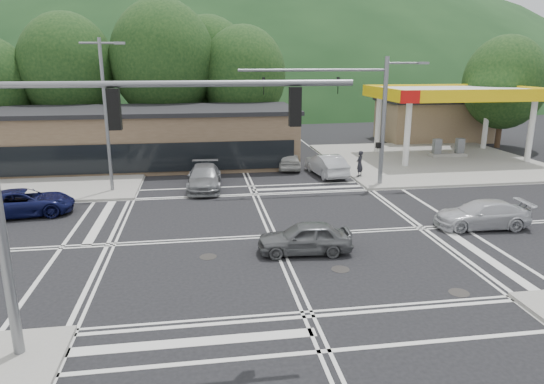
{
  "coord_description": "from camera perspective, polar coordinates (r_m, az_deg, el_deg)",
  "views": [
    {
      "loc": [
        -3.19,
        -20.58,
        7.76
      ],
      "look_at": [
        0.33,
        2.51,
        1.4
      ],
      "focal_mm": 32.0,
      "sensor_mm": 36.0,
      "label": 1
    }
  ],
  "objects": [
    {
      "name": "tree_n_a",
      "position": [
        45.87,
        -22.94,
        13.3
      ],
      "size": [
        8.0,
        8.0,
        11.75
      ],
      "color": "#382619",
      "rests_on": "ground"
    },
    {
      "name": "car_northbound",
      "position": [
        30.4,
        -7.96,
        1.7
      ],
      "size": [
        2.28,
        5.09,
        1.45
      ],
      "primitive_type": "imported",
      "rotation": [
        0.0,
        0.0,
        -0.05
      ],
      "color": "slate",
      "rests_on": "ground"
    },
    {
      "name": "car_queue_a",
      "position": [
        33.86,
        6.41,
        3.2
      ],
      "size": [
        2.16,
        4.75,
        1.51
      ],
      "primitive_type": "imported",
      "rotation": [
        0.0,
        0.0,
        3.27
      ],
      "color": "#ABADB2",
      "rests_on": "ground"
    },
    {
      "name": "tree_ne",
      "position": [
        48.88,
        25.7,
        11.52
      ],
      "size": [
        7.2,
        7.2,
        9.99
      ],
      "color": "#382619",
      "rests_on": "ground"
    },
    {
      "name": "hill_north",
      "position": [
        110.89,
        -7.12,
        11.1
      ],
      "size": [
        252.0,
        126.0,
        140.0
      ],
      "primitive_type": "ellipsoid",
      "color": "#183719",
      "rests_on": "ground"
    },
    {
      "name": "sidewalk_ne",
      "position": [
        40.69,
        18.11,
        3.59
      ],
      "size": [
        16.0,
        16.0,
        0.15
      ],
      "primitive_type": "cube",
      "color": "gray",
      "rests_on": "ground"
    },
    {
      "name": "commercial_row",
      "position": [
        38.32,
        -15.86,
        6.01
      ],
      "size": [
        24.0,
        8.0,
        4.0
      ],
      "primitive_type": "cube",
      "color": "brown",
      "rests_on": "ground"
    },
    {
      "name": "streetlight_nw",
      "position": [
        30.16,
        -18.91,
        9.27
      ],
      "size": [
        2.5,
        0.25,
        9.0
      ],
      "color": "slate",
      "rests_on": "ground"
    },
    {
      "name": "tree_n_c",
      "position": [
        44.79,
        -3.39,
        13.58
      ],
      "size": [
        7.6,
        7.6,
        10.87
      ],
      "color": "#382619",
      "rests_on": "ground"
    },
    {
      "name": "ground",
      "position": [
        22.22,
        0.14,
        -5.2
      ],
      "size": [
        120.0,
        120.0,
        0.0
      ],
      "primitive_type": "plane",
      "color": "black",
      "rests_on": "ground"
    },
    {
      "name": "car_silver_east",
      "position": [
        25.23,
        23.46,
        -2.43
      ],
      "size": [
        4.59,
        2.13,
        1.3
      ],
      "primitive_type": "imported",
      "rotation": [
        0.0,
        0.0,
        -1.64
      ],
      "color": "silver",
      "rests_on": "ground"
    },
    {
      "name": "signal_mast_sw",
      "position": [
        13.05,
        -22.69,
        2.38
      ],
      "size": [
        9.14,
        0.28,
        8.0
      ],
      "color": "slate",
      "rests_on": "ground"
    },
    {
      "name": "gas_station_canopy",
      "position": [
        41.85,
        20.55,
        10.56
      ],
      "size": [
        12.32,
        8.34,
        5.75
      ],
      "color": "silver",
      "rests_on": "ground"
    },
    {
      "name": "car_grey_center",
      "position": [
        20.19,
        3.87,
        -5.38
      ],
      "size": [
        4.0,
        1.84,
        1.33
      ],
      "primitive_type": "imported",
      "rotation": [
        0.0,
        0.0,
        -1.64
      ],
      "color": "#555759",
      "rests_on": "ground"
    },
    {
      "name": "tree_n_b",
      "position": [
        44.66,
        -12.7,
        14.92
      ],
      "size": [
        9.0,
        9.0,
        12.98
      ],
      "color": "#382619",
      "rests_on": "ground"
    },
    {
      "name": "pedestrian",
      "position": [
        33.29,
        10.27,
        3.31
      ],
      "size": [
        0.75,
        0.75,
        1.75
      ],
      "primitive_type": "imported",
      "rotation": [
        0.0,
        0.0,
        3.92
      ],
      "color": "black",
      "rests_on": "sidewalk_ne"
    },
    {
      "name": "sidewalk_nw",
      "position": [
        38.26,
        -26.45,
        2.04
      ],
      "size": [
        16.0,
        16.0,
        0.15
      ],
      "primitive_type": "cube",
      "color": "gray",
      "rests_on": "ground"
    },
    {
      "name": "tree_n_e",
      "position": [
        48.59,
        -7.49,
        14.38
      ],
      "size": [
        8.4,
        8.4,
        11.98
      ],
      "color": "#382619",
      "rests_on": "ground"
    },
    {
      "name": "car_queue_b",
      "position": [
        35.9,
        2.05,
        3.85
      ],
      "size": [
        2.2,
        4.2,
        1.36
      ],
      "primitive_type": "imported",
      "rotation": [
        0.0,
        0.0,
        2.99
      ],
      "color": "#B4B4B0",
      "rests_on": "ground"
    },
    {
      "name": "convenience_store",
      "position": [
        51.47,
        18.37,
        7.93
      ],
      "size": [
        10.0,
        6.0,
        3.8
      ],
      "primitive_type": "cube",
      "color": "#846B4F",
      "rests_on": "ground"
    },
    {
      "name": "car_blue_west",
      "position": [
        28.04,
        -27.18,
        -1.11
      ],
      "size": [
        5.18,
        2.96,
        1.36
      ],
      "primitive_type": "imported",
      "rotation": [
        0.0,
        0.0,
        1.72
      ],
      "color": "#0D113C",
      "rests_on": "ground"
    },
    {
      "name": "signal_mast_ne",
      "position": [
        30.62,
        10.86,
        9.93
      ],
      "size": [
        11.65,
        0.3,
        8.0
      ],
      "color": "slate",
      "rests_on": "ground"
    }
  ]
}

